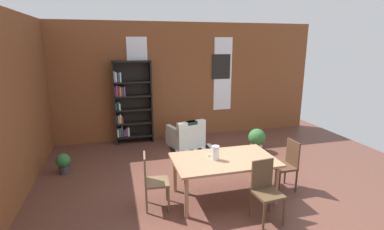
{
  "coord_description": "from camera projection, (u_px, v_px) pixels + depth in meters",
  "views": [
    {
      "loc": [
        -1.89,
        -4.67,
        2.7
      ],
      "look_at": [
        -0.23,
        1.49,
        1.12
      ],
      "focal_mm": 27.13,
      "sensor_mm": 36.0,
      "label": 1
    }
  ],
  "objects": [
    {
      "name": "striped_rug",
      "position": [
        194.0,
        151.0,
        7.49
      ],
      "size": [
        1.16,
        0.87,
        0.01
      ],
      "color": "black",
      "rests_on": "ground"
    },
    {
      "name": "window_pane_1",
      "position": [
        223.0,
        74.0,
        8.6
      ],
      "size": [
        0.55,
        0.02,
        2.13
      ],
      "primitive_type": "cube",
      "color": "white"
    },
    {
      "name": "armchair_white",
      "position": [
        186.0,
        136.0,
        7.8
      ],
      "size": [
        0.99,
        0.99,
        0.75
      ],
      "color": "silver",
      "rests_on": "ground"
    },
    {
      "name": "window_pane_0",
      "position": [
        138.0,
        77.0,
        7.98
      ],
      "size": [
        0.55,
        0.02,
        2.13
      ],
      "primitive_type": "cube",
      "color": "white"
    },
    {
      "name": "potted_plant_by_shelf",
      "position": [
        257.0,
        139.0,
        7.42
      ],
      "size": [
        0.43,
        0.43,
        0.59
      ],
      "color": "silver",
      "rests_on": "ground"
    },
    {
      "name": "dining_chair_head_left",
      "position": [
        152.0,
        179.0,
        4.81
      ],
      "size": [
        0.43,
        0.43,
        0.95
      ],
      "color": "brown",
      "rests_on": "ground"
    },
    {
      "name": "bookshelf_tall",
      "position": [
        130.0,
        103.0,
        7.9
      ],
      "size": [
        1.02,
        0.32,
        2.26
      ],
      "color": "black",
      "rests_on": "ground"
    },
    {
      "name": "back_wall_brick",
      "position": [
        182.0,
        81.0,
        8.4
      ],
      "size": [
        8.1,
        0.12,
        3.28
      ],
      "primitive_type": "cube",
      "color": "brown",
      "rests_on": "ground"
    },
    {
      "name": "dining_chair_head_right",
      "position": [
        287.0,
        163.0,
        5.44
      ],
      "size": [
        0.41,
        0.41,
        0.95
      ],
      "color": "#4A3121",
      "rests_on": "ground"
    },
    {
      "name": "potted_plant_corner",
      "position": [
        63.0,
        162.0,
        6.16
      ],
      "size": [
        0.3,
        0.3,
        0.44
      ],
      "color": "#333338",
      "rests_on": "ground"
    },
    {
      "name": "ground_plane",
      "position": [
        224.0,
        190.0,
        5.5
      ],
      "size": [
        9.23,
        9.23,
        0.0
      ],
      "primitive_type": "plane",
      "color": "brown"
    },
    {
      "name": "dining_table",
      "position": [
        224.0,
        163.0,
        5.08
      ],
      "size": [
        1.79,
        1.08,
        0.74
      ],
      "color": "#A17051",
      "rests_on": "ground"
    },
    {
      "name": "framed_picture",
      "position": [
        221.0,
        67.0,
        8.53
      ],
      "size": [
        0.56,
        0.03,
        0.72
      ],
      "primitive_type": "cube",
      "color": "black"
    },
    {
      "name": "vase_on_table",
      "position": [
        215.0,
        153.0,
        4.99
      ],
      "size": [
        0.13,
        0.13,
        0.25
      ],
      "primitive_type": "cylinder",
      "color": "silver",
      "rests_on": "dining_table"
    },
    {
      "name": "dining_chair_near_right",
      "position": [
        265.0,
        188.0,
        4.5
      ],
      "size": [
        0.43,
        0.43,
        0.95
      ],
      "color": "#503A26",
      "rests_on": "ground"
    },
    {
      "name": "tealight_candle_0",
      "position": [
        209.0,
        155.0,
        5.17
      ],
      "size": [
        0.04,
        0.04,
        0.04
      ],
      "primitive_type": "cylinder",
      "color": "silver",
      "rests_on": "dining_table"
    }
  ]
}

